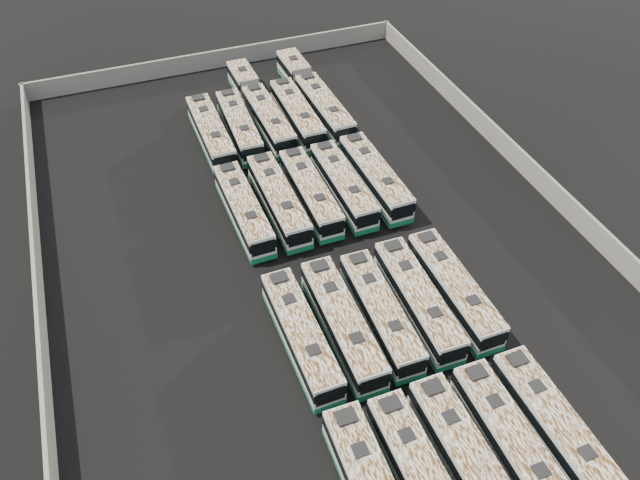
{
  "coord_description": "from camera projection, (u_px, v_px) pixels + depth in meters",
  "views": [
    {
      "loc": [
        -13.38,
        -33.32,
        37.14
      ],
      "look_at": [
        -0.09,
        1.63,
        1.6
      ],
      "focal_mm": 35.0,
      "sensor_mm": 36.0,
      "label": 1
    }
  ],
  "objects": [
    {
      "name": "bus_midback_far_left",
      "position": [
        244.0,
        210.0,
        54.38
      ],
      "size": [
        2.59,
        11.09,
        3.11
      ],
      "rotation": [
        0.0,
        0.0,
        0.02
      ],
      "color": "silver",
      "rests_on": "ground"
    },
    {
      "name": "bus_back_center",
      "position": [
        260.0,
        106.0,
        66.68
      ],
      "size": [
        2.7,
        17.18,
        3.11
      ],
      "rotation": [
        0.0,
        0.0,
        0.02
      ],
      "color": "silver",
      "rests_on": "ground"
    },
    {
      "name": "bus_front_center",
      "position": [
        468.0,
        463.0,
        37.43
      ],
      "size": [
        2.52,
        11.33,
        3.18
      ],
      "rotation": [
        0.0,
        0.0,
        0.01
      ],
      "color": "silver",
      "rests_on": "ground"
    },
    {
      "name": "bus_midfront_right",
      "position": [
        418.0,
        300.0,
        46.79
      ],
      "size": [
        2.65,
        11.31,
        3.17
      ],
      "rotation": [
        0.0,
        0.0,
        -0.02
      ],
      "color": "silver",
      "rests_on": "ground"
    },
    {
      "name": "bus_back_far_left",
      "position": [
        211.0,
        133.0,
        62.89
      ],
      "size": [
        2.52,
        11.4,
        3.21
      ],
      "rotation": [
        0.0,
        0.0,
        0.01
      ],
      "color": "silver",
      "rests_on": "ground"
    },
    {
      "name": "bus_midfront_far_left",
      "position": [
        301.0,
        335.0,
        44.41
      ],
      "size": [
        2.52,
        11.19,
        3.14
      ],
      "rotation": [
        0.0,
        0.0,
        0.01
      ],
      "color": "silver",
      "rests_on": "ground"
    },
    {
      "name": "bus_midfront_left",
      "position": [
        342.0,
        324.0,
        45.13
      ],
      "size": [
        2.48,
        11.42,
        3.21
      ],
      "rotation": [
        0.0,
        0.0,
        -0.01
      ],
      "color": "silver",
      "rests_on": "ground"
    },
    {
      "name": "ground",
      "position": [
        328.0,
        266.0,
        51.61
      ],
      "size": [
        140.0,
        140.0,
        0.0
      ],
      "primitive_type": "plane",
      "color": "black",
      "rests_on": "ground"
    },
    {
      "name": "bus_back_far_right",
      "position": [
        314.0,
        95.0,
        68.26
      ],
      "size": [
        2.8,
        17.73,
        3.21
      ],
      "rotation": [
        0.0,
        0.0,
        0.02
      ],
      "color": "silver",
      "rests_on": "ground"
    },
    {
      "name": "bus_front_right",
      "position": [
        512.0,
        445.0,
        38.29
      ],
      "size": [
        2.42,
        11.17,
        3.14
      ],
      "rotation": [
        0.0,
        0.0,
        -0.0
      ],
      "color": "silver",
      "rests_on": "ground"
    },
    {
      "name": "bus_front_far_right",
      "position": [
        555.0,
        429.0,
        39.07
      ],
      "size": [
        2.5,
        11.22,
        3.15
      ],
      "rotation": [
        0.0,
        0.0,
        0.01
      ],
      "color": "silver",
      "rests_on": "ground"
    },
    {
      "name": "bus_midback_far_right",
      "position": [
        375.0,
        177.0,
        57.65
      ],
      "size": [
        2.59,
        11.36,
        3.19
      ],
      "rotation": [
        0.0,
        0.0,
        0.02
      ],
      "color": "silver",
      "rests_on": "ground"
    },
    {
      "name": "bus_back_right",
      "position": [
        297.0,
        115.0,
        65.41
      ],
      "size": [
        2.41,
        11.29,
        3.18
      ],
      "rotation": [
        0.0,
        0.0,
        -0.0
      ],
      "color": "silver",
      "rests_on": "ground"
    },
    {
      "name": "bus_midback_left",
      "position": [
        279.0,
        200.0,
        55.25
      ],
      "size": [
        2.49,
        11.35,
        3.19
      ],
      "rotation": [
        0.0,
        0.0,
        0.01
      ],
      "color": "silver",
      "rests_on": "ground"
    },
    {
      "name": "bus_back_left",
      "position": [
        239.0,
        127.0,
        63.85
      ],
      "size": [
        2.62,
        11.09,
        3.11
      ],
      "rotation": [
        0.0,
        0.0,
        -0.03
      ],
      "color": "silver",
      "rests_on": "ground"
    },
    {
      "name": "bus_midfront_center",
      "position": [
        381.0,
        313.0,
        45.95
      ],
      "size": [
        2.6,
        11.01,
        3.08
      ],
      "rotation": [
        0.0,
        0.0,
        -0.03
      ],
      "color": "silver",
      "rests_on": "ground"
    },
    {
      "name": "bus_midback_center",
      "position": [
        310.0,
        193.0,
        56.08
      ],
      "size": [
        2.36,
        11.02,
        3.1
      ],
      "rotation": [
        0.0,
        0.0,
        -0.0
      ],
      "color": "silver",
      "rests_on": "ground"
    },
    {
      "name": "bus_midfront_far_right",
      "position": [
        454.0,
        289.0,
        47.61
      ],
      "size": [
        2.37,
        11.15,
        3.14
      ],
      "rotation": [
        0.0,
        0.0,
        0.0
      ],
      "color": "silver",
      "rests_on": "ground"
    },
    {
      "name": "bus_midback_right",
      "position": [
        343.0,
        185.0,
        56.85
      ],
      "size": [
        2.4,
        11.04,
        3.11
      ],
      "rotation": [
        0.0,
        0.0,
        0.01
      ],
      "color": "silver",
      "rests_on": "ground"
    },
    {
      "name": "perimeter_wall",
      "position": [
        328.0,
        257.0,
        50.85
      ],
      "size": [
        45.2,
        73.2,
        2.2
      ],
      "color": "slate",
      "rests_on": "ground"
    }
  ]
}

